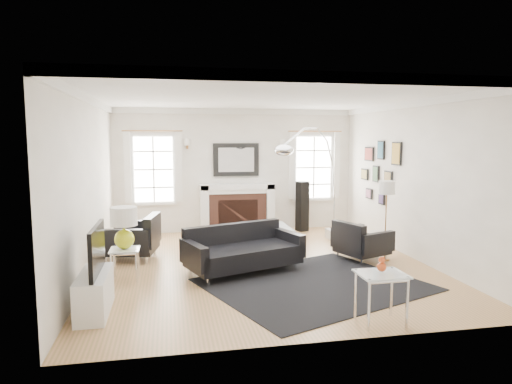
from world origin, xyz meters
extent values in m
plane|color=olive|center=(0.00, 0.00, 0.00)|extent=(6.00, 6.00, 0.00)
cube|color=white|center=(0.00, 3.00, 1.40)|extent=(5.50, 0.04, 2.80)
cube|color=white|center=(0.00, -3.00, 1.40)|extent=(5.50, 0.04, 2.80)
cube|color=white|center=(-2.75, 0.00, 1.40)|extent=(0.04, 6.00, 2.80)
cube|color=white|center=(2.75, 0.00, 1.40)|extent=(0.04, 6.00, 2.80)
cube|color=white|center=(0.00, 0.00, 2.80)|extent=(5.50, 6.00, 0.02)
cube|color=white|center=(0.00, 0.00, 2.74)|extent=(5.50, 6.00, 0.12)
cube|color=white|center=(-0.75, 2.80, 0.55)|extent=(0.18, 0.38, 1.10)
cube|color=white|center=(0.75, 2.80, 0.55)|extent=(0.18, 0.38, 1.10)
cube|color=white|center=(0.00, 2.80, 1.05)|extent=(1.70, 0.38, 0.12)
cube|color=white|center=(0.00, 2.80, 0.95)|extent=(1.50, 0.34, 0.10)
cube|color=brown|center=(0.00, 2.82, 0.45)|extent=(1.30, 0.30, 0.90)
cube|color=black|center=(0.00, 2.72, 0.38)|extent=(0.90, 0.10, 0.76)
cube|color=brown|center=(0.00, 2.55, 0.02)|extent=(1.70, 0.50, 0.04)
cube|color=black|center=(0.00, 2.96, 1.65)|extent=(1.05, 0.06, 0.75)
cube|color=white|center=(0.00, 2.92, 1.65)|extent=(0.82, 0.02, 0.55)
cube|color=white|center=(-1.85, 2.97, 1.45)|extent=(1.00, 0.05, 1.60)
cube|color=white|center=(-1.85, 2.94, 1.45)|extent=(0.84, 0.02, 1.44)
cube|color=white|center=(-2.40, 2.87, 1.50)|extent=(0.14, 0.05, 1.55)
cube|color=white|center=(-1.30, 2.87, 1.50)|extent=(0.14, 0.05, 1.55)
cube|color=white|center=(1.85, 2.97, 1.45)|extent=(1.00, 0.05, 1.60)
cube|color=white|center=(1.85, 2.94, 1.45)|extent=(0.84, 0.02, 1.44)
cube|color=white|center=(1.30, 2.87, 1.50)|extent=(0.14, 0.05, 1.55)
cube|color=white|center=(2.40, 2.87, 1.50)|extent=(0.14, 0.05, 1.55)
cube|color=black|center=(2.72, 0.60, 1.85)|extent=(0.03, 0.34, 0.44)
cube|color=gold|center=(2.70, 0.60, 1.85)|extent=(0.01, 0.29, 0.39)
cube|color=black|center=(2.72, 1.25, 1.90)|extent=(0.03, 0.28, 0.38)
cube|color=#2C5F79|center=(2.70, 1.25, 1.90)|extent=(0.01, 0.23, 0.33)
cube|color=black|center=(2.72, 1.80, 1.80)|extent=(0.03, 0.40, 0.30)
cube|color=#A93D34|center=(2.70, 1.80, 1.80)|extent=(0.01, 0.35, 0.25)
cube|color=black|center=(2.72, 0.90, 1.35)|extent=(0.03, 0.30, 0.30)
cube|color=olive|center=(2.70, 0.90, 1.35)|extent=(0.01, 0.25, 0.25)
cube|color=black|center=(2.72, 1.45, 1.40)|extent=(0.03, 0.26, 0.34)
cube|color=#436D41|center=(2.70, 1.45, 1.40)|extent=(0.01, 0.21, 0.29)
cube|color=black|center=(2.72, 2.00, 1.35)|extent=(0.03, 0.32, 0.24)
cube|color=#A08B44|center=(2.70, 2.00, 1.35)|extent=(0.01, 0.27, 0.19)
cube|color=black|center=(2.72, 1.15, 0.95)|extent=(0.03, 0.24, 0.30)
cube|color=#453163|center=(2.70, 1.15, 0.95)|extent=(0.01, 0.19, 0.25)
cube|color=black|center=(2.72, 1.75, 0.95)|extent=(0.03, 0.28, 0.22)
cube|color=#965770|center=(2.70, 1.75, 0.95)|extent=(0.01, 0.23, 0.17)
cube|color=white|center=(-2.45, -1.70, 0.25)|extent=(0.35, 1.00, 0.50)
cube|color=black|center=(-2.40, -1.70, 0.80)|extent=(0.05, 1.00, 0.58)
cube|color=black|center=(0.54, -1.17, 0.01)|extent=(3.62, 3.34, 0.01)
cube|color=black|center=(-0.37, -0.35, 0.27)|extent=(1.94, 1.38, 0.29)
cube|color=black|center=(-0.50, 0.00, 0.49)|extent=(1.70, 0.73, 0.49)
cube|color=black|center=(-1.18, -0.64, 0.39)|extent=(0.41, 0.83, 0.37)
cube|color=black|center=(0.44, -0.05, 0.39)|extent=(0.41, 0.83, 0.37)
cube|color=black|center=(-2.20, 0.84, 0.29)|extent=(0.98, 0.98, 0.31)
cube|color=black|center=(-1.83, 0.77, 0.52)|extent=(0.30, 0.85, 0.52)
cube|color=black|center=(-2.12, 1.25, 0.42)|extent=(0.85, 0.28, 0.40)
cube|color=black|center=(-2.28, 0.43, 0.42)|extent=(0.85, 0.28, 0.40)
cube|color=black|center=(1.82, 0.03, 0.26)|extent=(0.95, 0.95, 0.28)
cube|color=black|center=(1.51, -0.09, 0.46)|extent=(0.39, 0.73, 0.46)
cube|color=black|center=(1.95, -0.31, 0.37)|extent=(0.73, 0.37, 0.35)
cube|color=black|center=(1.69, 0.38, 0.37)|extent=(0.73, 0.37, 0.35)
cube|color=silver|center=(0.24, 1.05, 0.44)|extent=(1.01, 1.01, 0.02)
cylinder|color=silver|center=(-0.23, 0.58, 0.22)|extent=(0.04, 0.04, 0.45)
cylinder|color=silver|center=(0.70, 0.58, 0.22)|extent=(0.04, 0.04, 0.45)
cylinder|color=silver|center=(-0.23, 1.51, 0.22)|extent=(0.04, 0.04, 0.45)
cylinder|color=silver|center=(0.70, 1.51, 0.22)|extent=(0.04, 0.04, 0.45)
cube|color=silver|center=(-2.20, -0.40, 0.47)|extent=(0.44, 0.44, 0.02)
cylinder|color=silver|center=(-2.38, -0.57, 0.24)|extent=(0.04, 0.04, 0.48)
cylinder|color=silver|center=(-2.02, -0.57, 0.24)|extent=(0.04, 0.04, 0.48)
cylinder|color=silver|center=(-2.38, -0.22, 0.24)|extent=(0.04, 0.04, 0.48)
cylinder|color=silver|center=(-2.02, -0.22, 0.24)|extent=(0.04, 0.04, 0.48)
cube|color=silver|center=(0.86, -2.65, 0.59)|extent=(0.54, 0.46, 0.02)
cylinder|color=silver|center=(0.63, -2.84, 0.30)|extent=(0.04, 0.04, 0.60)
cylinder|color=silver|center=(1.09, -2.84, 0.30)|extent=(0.04, 0.04, 0.60)
cylinder|color=silver|center=(0.63, -2.46, 0.30)|extent=(0.04, 0.04, 0.60)
cylinder|color=silver|center=(1.09, -2.46, 0.30)|extent=(0.04, 0.04, 0.60)
sphere|color=#C2CD19|center=(-2.20, -0.40, 0.63)|extent=(0.30, 0.30, 0.30)
cylinder|color=#C2CD19|center=(-2.20, -0.40, 0.78)|extent=(0.04, 0.04, 0.12)
cylinder|color=white|center=(-2.20, -0.40, 0.98)|extent=(0.40, 0.40, 0.28)
sphere|color=#BC4118|center=(0.86, -2.65, 0.67)|extent=(0.11, 0.11, 0.11)
sphere|color=#BC4118|center=(0.86, -2.65, 0.75)|extent=(0.08, 0.08, 0.08)
cube|color=silver|center=(1.91, 1.69, 0.10)|extent=(0.25, 0.41, 0.20)
ellipsoid|color=silver|center=(0.49, 0.47, 1.93)|extent=(0.35, 0.35, 0.21)
cylinder|color=#A76E3A|center=(2.20, -0.08, 0.01)|extent=(0.18, 0.18, 0.03)
cylinder|color=#A76E3A|center=(2.20, -0.08, 0.62)|extent=(0.02, 0.02, 1.24)
cylinder|color=white|center=(2.20, -0.08, 1.29)|extent=(0.28, 0.28, 0.23)
cube|color=black|center=(1.49, 2.65, 0.58)|extent=(0.29, 0.29, 1.15)
camera|label=1|loc=(-1.52, -7.38, 2.14)|focal=32.00mm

